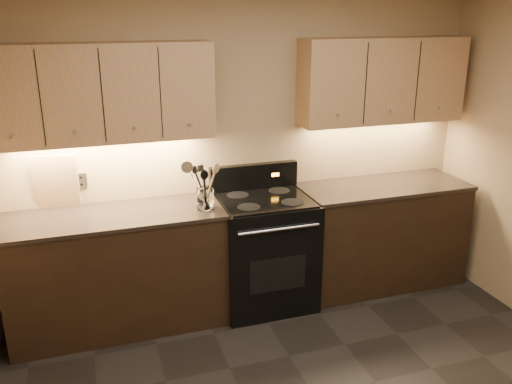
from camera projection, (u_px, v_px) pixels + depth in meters
wall_back at (243, 145)px, 4.48m from camera, size 4.00×0.04×2.60m
counter_left at (118, 271)px, 4.15m from camera, size 1.62×0.62×0.93m
counter_right at (380, 234)px, 4.83m from camera, size 1.46×0.62×0.93m
stove at (264, 250)px, 4.48m from camera, size 0.76×0.68×1.14m
upper_cab_left at (101, 93)px, 3.86m from camera, size 1.60×0.30×0.70m
upper_cab_right at (382, 81)px, 4.53m from camera, size 1.44×0.30×0.70m
outlet_plate at (81, 181)px, 4.15m from camera, size 0.08×0.01×0.12m
utensil_crock at (205, 199)px, 4.09m from camera, size 0.16×0.16×0.17m
cutting_board at (55, 182)px, 4.06m from camera, size 0.34×0.13×0.42m
wooden_spoon at (203, 186)px, 4.04m from camera, size 0.17×0.07×0.34m
black_spoon at (205, 185)px, 4.06m from camera, size 0.10×0.18×0.34m
black_turner at (208, 186)px, 4.04m from camera, size 0.19×0.16×0.36m
steel_spatula at (207, 183)px, 4.07m from camera, size 0.16×0.16×0.39m
steel_skimmer at (210, 183)px, 4.04m from camera, size 0.26×0.15×0.39m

